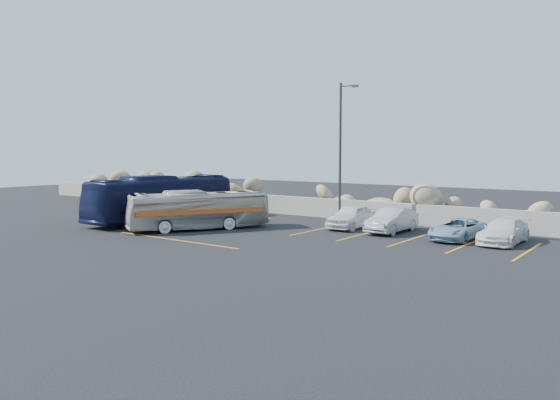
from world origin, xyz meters
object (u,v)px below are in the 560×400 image
Objects in this scene: lamppost at (341,149)px; vintage_bus at (199,210)px; car_a at (352,216)px; car_d at (457,229)px; tour_coach at (162,198)px; car_b at (392,221)px; car_c at (504,231)px.

vintage_bus is (-5.15, -6.14, -3.25)m from lamppost.
lamppost is at bearing 143.91° from car_a.
vintage_bus is 2.05× the size of car_d.
tour_coach is at bearing -160.74° from car_a.
tour_coach is (-4.31, 1.22, 0.32)m from vintage_bus.
tour_coach is 2.62× the size of car_b.
car_b is at bearing 16.61° from tour_coach.
car_b is (3.62, -0.94, -3.68)m from lamppost.
tour_coach is at bearing -166.02° from vintage_bus.
car_a reaches higher than car_d.
vintage_bus is 15.23m from car_c.
lamppost is 2.11× the size of car_a.
vintage_bus is at bearing -130.01° from lamppost.
car_c is 1.05× the size of car_d.
lamppost is at bearing 166.70° from car_b.
car_a is (10.63, 4.12, -0.73)m from tour_coach.
car_b is (2.45, -0.15, -0.03)m from car_a.
car_b is at bearing -14.54° from lamppost.
lamppost is 5.25m from car_b.
lamppost is 1.06× the size of vintage_bus.
car_d is at bearing -9.92° from lamppost.
vintage_bus is 1.96× the size of car_c.
car_b is (8.78, 5.20, -0.43)m from vintage_bus.
lamppost is 8.65m from vintage_bus.
tour_coach is at bearing -152.55° from lamppost.
car_a is (1.17, -0.79, -3.65)m from lamppost.
car_c is (8.00, -0.17, -0.09)m from car_a.
car_a is 0.99× the size of car_c.
car_d is (12.29, 4.89, -0.54)m from vintage_bus.
car_a is at bearing -180.00° from car_d.
tour_coach is 19.06m from car_c.
car_b is 3.53m from car_d.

